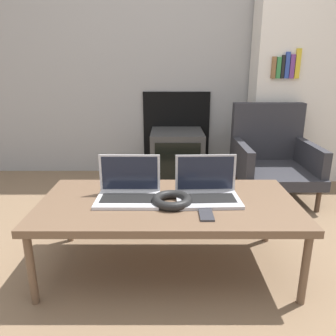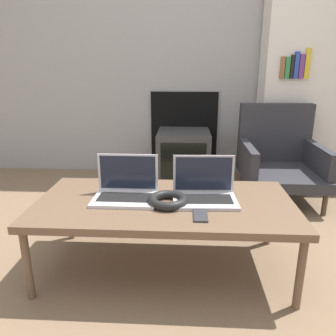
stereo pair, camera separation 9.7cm
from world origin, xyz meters
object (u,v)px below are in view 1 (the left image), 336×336
Objects in this scene: laptop_right at (207,190)px; armchair at (272,153)px; phone at (206,214)px; laptop_left at (129,190)px; headphones at (172,200)px; tv at (177,156)px.

armchair is (0.65, 1.06, -0.09)m from laptop_right.
laptop_right is 0.20m from phone.
armchair is (1.05, 1.06, -0.09)m from laptop_left.
headphones is at bearing -18.86° from laptop_left.
laptop_left is 2.25× the size of phone.
tv is (-0.12, 1.38, -0.20)m from laptop_right.
laptop_right is 0.64× the size of tv.
armchair reaches higher than phone.
armchair reaches higher than laptop_right.
tv is (0.28, 1.38, -0.20)m from laptop_left.
phone is (0.15, -0.12, -0.02)m from headphones.
laptop_left is at bearing 152.31° from phone.
laptop_left and laptop_right have the same top height.
laptop_left reaches higher than headphones.
laptop_right is (0.40, -0.00, 0.00)m from laptop_left.
laptop_right is 2.30× the size of phone.
laptop_right is at bearing 23.00° from headphones.
phone is (-0.03, -0.19, -0.04)m from laptop_right.
phone is at bearing -27.31° from laptop_left.
armchair is (0.77, -0.32, 0.11)m from tv.
laptop_left reaches higher than tv.
phone is at bearing -118.40° from armchair.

